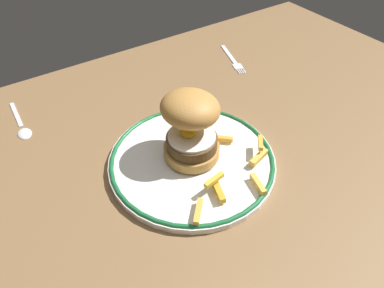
# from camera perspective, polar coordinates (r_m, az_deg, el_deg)

# --- Properties ---
(ground_plane) EXTENTS (1.33, 0.88, 0.04)m
(ground_plane) POSITION_cam_1_polar(r_m,az_deg,el_deg) (0.62, 1.20, -4.46)
(ground_plane) COLOR brown
(dinner_plate) EXTENTS (0.29, 0.29, 0.02)m
(dinner_plate) POSITION_cam_1_polar(r_m,az_deg,el_deg) (0.59, 0.00, -2.64)
(dinner_plate) COLOR white
(dinner_plate) RESTS_ON ground_plane
(burger) EXTENTS (0.12, 0.12, 0.12)m
(burger) POSITION_cam_1_polar(r_m,az_deg,el_deg) (0.56, -0.34, 3.29)
(burger) COLOR #B6833D
(burger) RESTS_ON dinner_plate
(fries_pile) EXTENTS (0.19, 0.20, 0.02)m
(fries_pile) POSITION_cam_1_polar(r_m,az_deg,el_deg) (0.57, 5.39, -2.78)
(fries_pile) COLOR gold
(fries_pile) RESTS_ON dinner_plate
(fork) EXTENTS (0.06, 0.14, 0.00)m
(fork) POSITION_cam_1_polar(r_m,az_deg,el_deg) (0.89, 6.80, 13.83)
(fork) COLOR silver
(fork) RESTS_ON ground_plane
(spoon) EXTENTS (0.03, 0.13, 0.01)m
(spoon) POSITION_cam_1_polar(r_m,az_deg,el_deg) (0.74, -26.43, 2.38)
(spoon) COLOR silver
(spoon) RESTS_ON ground_plane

